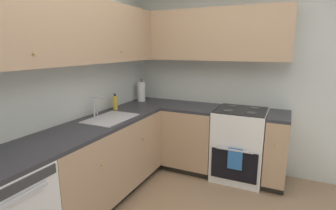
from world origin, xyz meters
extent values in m
cube|color=silver|center=(0.00, 1.52, 1.25)|extent=(3.80, 0.05, 2.51)
cube|color=silver|center=(1.88, 0.00, 1.25)|extent=(0.05, 3.09, 2.51)
cube|color=#333333|center=(-0.74, 0.89, 0.81)|extent=(0.55, 0.01, 0.07)
cube|color=silver|center=(-0.74, 0.88, 0.74)|extent=(0.36, 0.02, 0.02)
cube|color=tan|center=(0.41, 1.20, 0.48)|extent=(1.69, 0.60, 0.77)
cube|color=black|center=(0.41, 1.23, 0.04)|extent=(1.69, 0.54, 0.09)
sphere|color=tan|center=(0.04, 0.88, 0.62)|extent=(0.02, 0.02, 0.02)
sphere|color=tan|center=(0.78, 0.88, 0.62)|extent=(0.02, 0.02, 0.02)
cube|color=#2D2D33|center=(0.41, 1.20, 0.88)|extent=(2.89, 0.60, 0.03)
cube|color=tan|center=(1.55, 0.57, 0.48)|extent=(0.60, 0.66, 0.77)
cube|color=black|center=(1.58, 0.57, 0.04)|extent=(0.54, 0.66, 0.09)
cube|color=tan|center=(1.55, -0.53, 0.48)|extent=(0.60, 0.25, 0.77)
cube|color=black|center=(1.58, -0.53, 0.04)|extent=(0.54, 0.25, 0.09)
sphere|color=tan|center=(1.24, -0.53, 0.62)|extent=(0.02, 0.02, 0.02)
cube|color=#2D2D33|center=(1.55, 0.57, 0.88)|extent=(0.60, 0.66, 0.03)
cube|color=#2D2D33|center=(1.55, -0.53, 0.88)|extent=(0.60, 0.25, 0.03)
cube|color=white|center=(1.57, -0.09, 0.45)|extent=(0.64, 0.62, 0.90)
cube|color=black|center=(1.25, -0.09, 0.29)|extent=(0.02, 0.55, 0.38)
cube|color=silver|center=(1.22, -0.09, 0.50)|extent=(0.02, 0.43, 0.02)
cube|color=black|center=(1.57, -0.09, 0.90)|extent=(0.59, 0.60, 0.01)
cube|color=white|center=(1.88, -0.09, 0.97)|extent=(0.03, 0.60, 0.15)
cylinder|color=#4C4C4C|center=(1.43, -0.22, 0.91)|extent=(0.11, 0.11, 0.01)
cylinder|color=#4C4C4C|center=(1.43, 0.05, 0.91)|extent=(0.11, 0.11, 0.01)
cylinder|color=#4C4C4C|center=(1.71, -0.22, 0.91)|extent=(0.11, 0.11, 0.01)
cylinder|color=#4C4C4C|center=(1.71, 0.05, 0.91)|extent=(0.11, 0.11, 0.01)
cube|color=#2D6BB2|center=(1.22, -0.10, 0.39)|extent=(0.02, 0.17, 0.26)
cube|color=tan|center=(0.25, 1.34, 1.83)|extent=(2.57, 0.32, 0.64)
sphere|color=tan|center=(-0.32, 1.17, 1.62)|extent=(0.02, 0.02, 0.02)
sphere|color=tan|center=(0.81, 1.17, 1.62)|extent=(0.02, 0.02, 0.02)
cube|color=tan|center=(1.69, 0.45, 1.83)|extent=(0.32, 2.10, 0.64)
cube|color=#B7B7BC|center=(0.56, 1.17, 0.90)|extent=(0.58, 0.40, 0.01)
cube|color=gray|center=(0.56, 1.17, 0.85)|extent=(0.54, 0.36, 0.09)
cube|color=#99999E|center=(0.56, 1.17, 0.87)|extent=(0.02, 0.35, 0.06)
cylinder|color=silver|center=(0.56, 1.40, 1.02)|extent=(0.02, 0.02, 0.24)
cylinder|color=silver|center=(0.56, 1.32, 1.13)|extent=(0.02, 0.15, 0.02)
cylinder|color=silver|center=(0.61, 1.40, 0.93)|extent=(0.02, 0.02, 0.06)
cylinder|color=gold|center=(0.93, 1.38, 0.99)|extent=(0.06, 0.06, 0.18)
cylinder|color=#262626|center=(0.93, 1.38, 1.09)|extent=(0.03, 0.03, 0.03)
cylinder|color=white|center=(1.55, 1.36, 1.04)|extent=(0.11, 0.11, 0.28)
cylinder|color=#3F3F3F|center=(1.55, 1.36, 1.06)|extent=(0.02, 0.02, 0.34)
camera|label=1|loc=(-1.70, -0.59, 1.67)|focal=27.84mm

